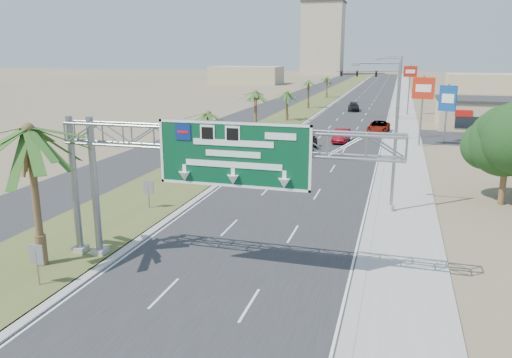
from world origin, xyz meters
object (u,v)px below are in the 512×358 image
object	(u,v)px
palm_near	(28,130)
pole_sign_red_near	(423,92)
car_left_lane	(307,142)
store_building	(505,115)
pole_sign_red_far	(410,76)
signal_mast	(385,89)
car_far	(353,107)
sign_gantry	(204,150)
pole_sign_blue	(448,100)
car_mid_lane	(342,136)
car_right_lane	(379,127)

from	to	relation	value
palm_near	pole_sign_red_near	bearing A→B (deg)	64.44
car_left_lane	pole_sign_red_near	bearing A→B (deg)	24.49
store_building	car_left_lane	size ratio (longest dim) A/B	3.93
car_left_lane	pole_sign_red_far	distance (m)	38.09
signal_mast	car_far	world-z (taller)	signal_mast
sign_gantry	pole_sign_red_near	xyz separation A→B (m)	(11.12, 38.36, 0.20)
store_building	car_left_lane	bearing A→B (deg)	-136.52
signal_mast	pole_sign_blue	world-z (taller)	signal_mast
signal_mast	pole_sign_red_near	size ratio (longest dim) A/B	1.28
signal_mast	store_building	world-z (taller)	signal_mast
palm_near	car_far	distance (m)	76.07
signal_mast	car_mid_lane	distance (m)	24.03
palm_near	pole_sign_red_near	size ratio (longest dim) A/B	1.04
store_building	car_mid_lane	xyz separation A→B (m)	(-20.88, -17.37, -1.20)
palm_near	pole_sign_red_far	size ratio (longest dim) A/B	0.97
pole_sign_red_near	pole_sign_blue	size ratio (longest dim) A/B	1.15
car_mid_lane	car_far	distance (m)	34.74
signal_mast	car_mid_lane	size ratio (longest dim) A/B	2.11
signal_mast	car_right_lane	xyz separation A→B (m)	(-0.06, -14.97, -4.04)
signal_mast	pole_sign_red_near	distance (m)	24.23
car_right_lane	pole_sign_red_near	bearing A→B (deg)	-57.88
pole_sign_blue	car_left_lane	bearing A→B (deg)	-151.25
palm_near	store_building	world-z (taller)	palm_near
signal_mast	car_left_lane	xyz separation A→B (m)	(-7.29, -28.84, -4.07)
palm_near	car_right_lane	bearing A→B (deg)	73.72
palm_near	store_building	distance (m)	66.04
signal_mast	pole_sign_red_far	world-z (taller)	pole_sign_red_far
car_right_lane	signal_mast	bearing A→B (deg)	92.26
car_right_lane	pole_sign_red_near	world-z (taller)	pole_sign_red_near
signal_mast	store_building	distance (m)	18.08
pole_sign_red_near	car_left_lane	bearing A→B (deg)	-157.06
palm_near	car_far	bearing A→B (deg)	83.51
car_mid_lane	car_far	world-z (taller)	car_mid_lane
store_building	pole_sign_blue	world-z (taller)	pole_sign_blue
store_building	car_mid_lane	distance (m)	27.18
palm_near	car_right_lane	world-z (taller)	palm_near
car_left_lane	pole_sign_blue	xyz separation A→B (m)	(15.12, 8.29, 4.31)
sign_gantry	store_building	bearing A→B (deg)	67.64
car_mid_lane	pole_sign_red_near	bearing A→B (deg)	-0.49
pole_sign_red_far	store_building	bearing A→B (deg)	-45.15
store_building	car_right_lane	xyz separation A→B (m)	(-16.89, -9.00, -1.18)
pole_sign_red_near	palm_near	bearing A→B (deg)	-115.56
car_far	pole_sign_red_near	xyz separation A→B (m)	(10.69, -35.05, 5.51)
sign_gantry	pole_sign_blue	bearing A→B (deg)	71.28
sign_gantry	pole_sign_blue	distance (m)	43.82
car_left_lane	pole_sign_red_far	xyz separation A→B (m)	(11.12, 35.94, 5.99)
sign_gantry	car_right_lane	xyz separation A→B (m)	(6.17, 47.07, -5.24)
store_building	pole_sign_red_near	world-z (taller)	pole_sign_red_near
sign_gantry	car_far	world-z (taller)	sign_gantry
pole_sign_blue	pole_sign_red_far	bearing A→B (deg)	98.23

